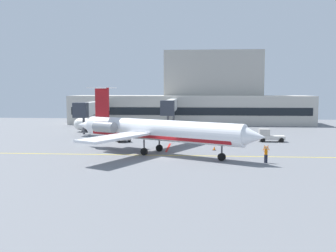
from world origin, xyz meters
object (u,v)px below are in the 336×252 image
baggage_tug (127,126)px  pushback_tractor (120,134)px  belt_loader (269,136)px  fuel_tank (92,124)px  regional_jet (155,130)px  marshaller (266,154)px

baggage_tug → pushback_tractor: (1.31, -13.49, 0.03)m
belt_loader → fuel_tank: fuel_tank is taller
baggage_tug → belt_loader: 27.69m
pushback_tractor → belt_loader: size_ratio=0.97×
baggage_tug → pushback_tractor: bearing=-84.5°
regional_jet → baggage_tug: (-8.22, 24.87, -2.02)m
regional_jet → belt_loader: (16.51, 12.41, -2.12)m
regional_jet → pushback_tractor: bearing=121.3°
regional_jet → baggage_tug: size_ratio=7.94×
baggage_tug → marshaller: baggage_tug is taller
pushback_tractor → marshaller: (19.84, -16.47, -0.01)m
belt_loader → pushback_tractor: bearing=-177.5°
pushback_tractor → marshaller: 25.78m
baggage_tug → marshaller: 36.67m
fuel_tank → marshaller: size_ratio=3.54×
belt_loader → marshaller: 17.86m
baggage_tug → fuel_tank: bearing=-170.1°
fuel_tank → marshaller: 40.07m
pushback_tractor → fuel_tank: 14.71m
belt_loader → fuel_tank: 33.42m
pushback_tractor → fuel_tank: fuel_tank is taller
belt_loader → fuel_tank: (-31.45, 11.29, 0.56)m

